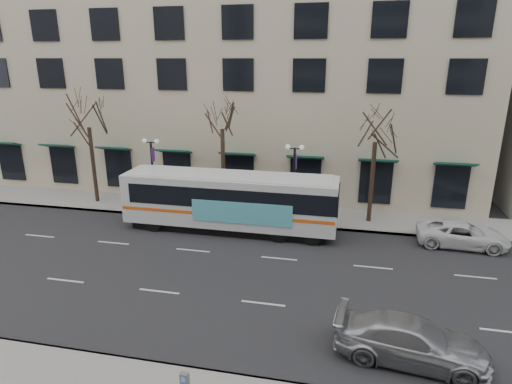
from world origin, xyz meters
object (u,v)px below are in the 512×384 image
(tree_far_mid, at_px, (222,115))
(tree_far_right, at_px, (376,127))
(lamp_post_right, at_px, (294,179))
(pay_station, at_px, (185,382))
(silver_car, at_px, (411,340))
(city_bus, at_px, (231,200))
(lamp_post_left, at_px, (153,171))
(tree_far_left, at_px, (87,114))
(white_pickup, at_px, (462,234))

(tree_far_mid, height_order, tree_far_right, tree_far_mid)
(lamp_post_right, bearing_deg, pay_station, -94.09)
(silver_car, distance_m, pay_station, 8.14)
(tree_far_right, distance_m, city_bus, 10.16)
(lamp_post_left, bearing_deg, city_bus, -20.74)
(tree_far_mid, bearing_deg, tree_far_left, -180.00)
(tree_far_right, height_order, lamp_post_left, tree_far_right)
(lamp_post_left, distance_m, silver_car, 20.67)
(city_bus, bearing_deg, tree_far_mid, 114.55)
(lamp_post_right, relative_size, pay_station, 4.30)
(white_pickup, bearing_deg, pay_station, 145.20)
(city_bus, bearing_deg, pay_station, -80.26)
(lamp_post_left, xyz_separation_m, pay_station, (8.79, -16.93, -1.92))
(tree_far_mid, distance_m, lamp_post_right, 6.41)
(tree_far_left, bearing_deg, tree_far_right, 0.00)
(tree_far_mid, xyz_separation_m, lamp_post_right, (5.01, -0.60, -3.96))
(tree_far_right, height_order, lamp_post_right, tree_far_right)
(lamp_post_left, bearing_deg, tree_far_mid, 6.85)
(lamp_post_left, height_order, silver_car, lamp_post_left)
(city_bus, distance_m, pay_station, 14.76)
(lamp_post_left, bearing_deg, tree_far_left, 173.17)
(tree_far_right, height_order, city_bus, tree_far_right)
(tree_far_right, bearing_deg, lamp_post_right, -173.15)
(tree_far_mid, height_order, silver_car, tree_far_mid)
(city_bus, xyz_separation_m, white_pickup, (13.82, 0.40, -1.28))
(white_pickup, relative_size, pay_station, 4.21)
(tree_far_left, relative_size, lamp_post_left, 1.60)
(lamp_post_left, height_order, pay_station, lamp_post_left)
(city_bus, height_order, pay_station, city_bus)
(city_bus, relative_size, white_pickup, 2.64)
(lamp_post_right, distance_m, silver_car, 14.45)
(tree_far_right, bearing_deg, tree_far_mid, 180.00)
(tree_far_left, xyz_separation_m, lamp_post_left, (5.01, -0.60, -3.75))
(tree_far_right, relative_size, pay_station, 6.66)
(tree_far_left, bearing_deg, white_pickup, -5.90)
(tree_far_left, bearing_deg, tree_far_mid, 0.00)
(silver_car, height_order, pay_station, silver_car)
(silver_car, relative_size, white_pickup, 1.07)
(tree_far_mid, distance_m, lamp_post_left, 6.40)
(city_bus, distance_m, silver_car, 14.33)
(silver_car, bearing_deg, white_pickup, -14.64)
(tree_far_right, xyz_separation_m, lamp_post_right, (-4.99, -0.60, -3.48))
(city_bus, bearing_deg, lamp_post_right, 33.59)
(silver_car, bearing_deg, lamp_post_right, 30.94)
(tree_far_mid, xyz_separation_m, city_bus, (1.36, -3.00, -4.91))
(tree_far_mid, height_order, white_pickup, tree_far_mid)
(lamp_post_right, relative_size, city_bus, 0.39)
(silver_car, bearing_deg, pay_station, 125.28)
(pay_station, bearing_deg, lamp_post_right, 90.96)
(lamp_post_left, bearing_deg, pay_station, -62.57)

